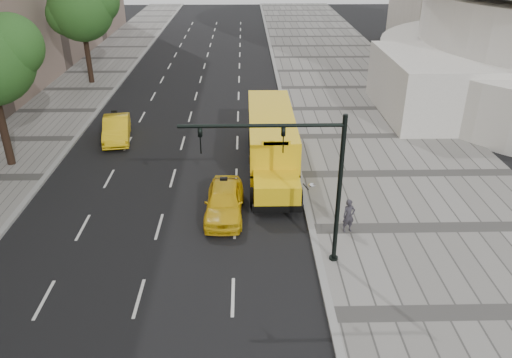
{
  "coord_description": "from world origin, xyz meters",
  "views": [
    {
      "loc": [
        3.03,
        -24.66,
        12.31
      ],
      "look_at": [
        3.5,
        -4.0,
        1.9
      ],
      "focal_mm": 35.0,
      "sensor_mm": 36.0,
      "label": 1
    }
  ],
  "objects_px": {
    "tree_c": "(82,8)",
    "pedestrian": "(349,216)",
    "traffic_signal": "(303,173)",
    "taxi_far": "(117,129)",
    "school_bus": "(271,136)",
    "taxi_near": "(224,201)"
  },
  "relations": [
    {
      "from": "tree_c",
      "to": "school_bus",
      "type": "height_order",
      "value": "tree_c"
    },
    {
      "from": "tree_c",
      "to": "traffic_signal",
      "type": "xyz_separation_m",
      "value": [
        15.59,
        -26.76,
        -2.29
      ]
    },
    {
      "from": "traffic_signal",
      "to": "taxi_near",
      "type": "bearing_deg",
      "value": 129.48
    },
    {
      "from": "taxi_far",
      "to": "traffic_signal",
      "type": "bearing_deg",
      "value": -62.35
    },
    {
      "from": "pedestrian",
      "to": "taxi_near",
      "type": "bearing_deg",
      "value": 146.83
    },
    {
      "from": "taxi_far",
      "to": "traffic_signal",
      "type": "xyz_separation_m",
      "value": [
        10.47,
        -13.57,
        3.34
      ]
    },
    {
      "from": "school_bus",
      "to": "traffic_signal",
      "type": "distance_m",
      "value": 9.88
    },
    {
      "from": "school_bus",
      "to": "pedestrian",
      "type": "height_order",
      "value": "school_bus"
    },
    {
      "from": "taxi_far",
      "to": "pedestrian",
      "type": "height_order",
      "value": "pedestrian"
    },
    {
      "from": "pedestrian",
      "to": "tree_c",
      "type": "bearing_deg",
      "value": 110.6
    },
    {
      "from": "tree_c",
      "to": "traffic_signal",
      "type": "distance_m",
      "value": 31.05
    },
    {
      "from": "school_bus",
      "to": "taxi_near",
      "type": "relative_size",
      "value": 2.63
    },
    {
      "from": "school_bus",
      "to": "pedestrian",
      "type": "relative_size",
      "value": 7.34
    },
    {
      "from": "tree_c",
      "to": "pedestrian",
      "type": "distance_m",
      "value": 30.99
    },
    {
      "from": "pedestrian",
      "to": "traffic_signal",
      "type": "bearing_deg",
      "value": -153.96
    },
    {
      "from": "school_bus",
      "to": "traffic_signal",
      "type": "relative_size",
      "value": 1.81
    },
    {
      "from": "school_bus",
      "to": "taxi_near",
      "type": "xyz_separation_m",
      "value": [
        -2.5,
        -5.7,
        -1.02
      ]
    },
    {
      "from": "school_bus",
      "to": "taxi_far",
      "type": "height_order",
      "value": "school_bus"
    },
    {
      "from": "tree_c",
      "to": "taxi_near",
      "type": "relative_size",
      "value": 2.04
    },
    {
      "from": "school_bus",
      "to": "taxi_far",
      "type": "bearing_deg",
      "value": 157.76
    },
    {
      "from": "pedestrian",
      "to": "traffic_signal",
      "type": "distance_m",
      "value": 4.47
    },
    {
      "from": "tree_c",
      "to": "school_bus",
      "type": "bearing_deg",
      "value": -49.07
    }
  ]
}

